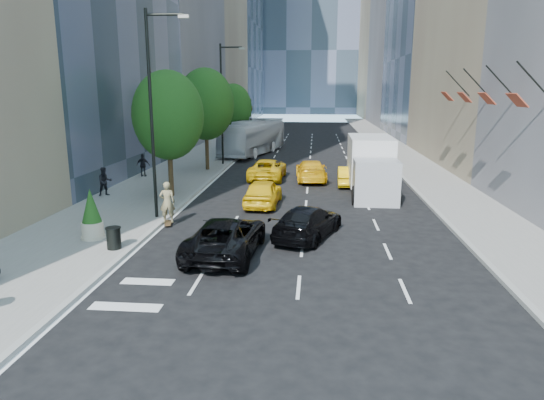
# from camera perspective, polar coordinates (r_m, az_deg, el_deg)

# --- Properties ---
(ground) EXTENTS (160.00, 160.00, 0.00)m
(ground) POSITION_cam_1_polar(r_m,az_deg,el_deg) (20.32, 0.72, -5.69)
(ground) COLOR black
(ground) RESTS_ON ground
(sidewalk_left) EXTENTS (6.00, 120.00, 0.15)m
(sidewalk_left) POSITION_cam_1_polar(r_m,az_deg,el_deg) (50.71, -6.88, 5.56)
(sidewalk_left) COLOR slate
(sidewalk_left) RESTS_ON ground
(sidewalk_right) EXTENTS (4.00, 120.00, 0.15)m
(sidewalk_right) POSITION_cam_1_polar(r_m,az_deg,el_deg) (50.35, 14.89, 5.17)
(sidewalk_right) COLOR slate
(sidewalk_right) RESTS_ON ground
(tower_right_far) EXTENTS (20.00, 24.00, 50.00)m
(tower_right_far) POSITION_cam_1_polar(r_m,az_deg,el_deg) (120.42, 15.97, 21.29)
(tower_right_far) COLOR #826E5A
(tower_right_far) RESTS_ON ground
(lamp_near) EXTENTS (2.13, 0.22, 10.00)m
(lamp_near) POSITION_cam_1_polar(r_m,az_deg,el_deg) (24.48, -13.69, 10.99)
(lamp_near) COLOR black
(lamp_near) RESTS_ON sidewalk_left
(lamp_far) EXTENTS (2.13, 0.22, 10.00)m
(lamp_far) POSITION_cam_1_polar(r_m,az_deg,el_deg) (41.94, -5.72, 11.94)
(lamp_far) COLOR black
(lamp_far) RESTS_ON sidewalk_left
(tree_near) EXTENTS (4.20, 4.20, 7.46)m
(tree_near) POSITION_cam_1_polar(r_m,az_deg,el_deg) (29.54, -12.13, 9.70)
(tree_near) COLOR #312213
(tree_near) RESTS_ON sidewalk_left
(tree_mid) EXTENTS (4.50, 4.50, 7.99)m
(tree_mid) POSITION_cam_1_polar(r_m,az_deg,el_deg) (39.19, -7.81, 11.09)
(tree_mid) COLOR #312213
(tree_mid) RESTS_ON sidewalk_left
(tree_far) EXTENTS (3.90, 3.90, 6.92)m
(tree_far) POSITION_cam_1_polar(r_m,az_deg,el_deg) (51.96, -4.58, 10.83)
(tree_far) COLOR #312213
(tree_far) RESTS_ON sidewalk_left
(traffic_signal) EXTENTS (2.48, 0.53, 5.20)m
(traffic_signal) POSITION_cam_1_polar(r_m,az_deg,el_deg) (59.76, -2.50, 10.75)
(traffic_signal) COLOR black
(traffic_signal) RESTS_ON sidewalk_left
(facade_flags) EXTENTS (1.85, 13.30, 2.05)m
(facade_flags) POSITION_cam_1_polar(r_m,az_deg,el_deg) (30.61, 23.03, 11.36)
(facade_flags) COLOR black
(facade_flags) RESTS_ON ground
(skateboarder) EXTENTS (0.82, 0.62, 2.03)m
(skateboarder) POSITION_cam_1_polar(r_m,az_deg,el_deg) (23.93, -12.20, -0.58)
(skateboarder) COLOR olive
(skateboarder) RESTS_ON ground
(black_sedan_lincoln) EXTENTS (2.85, 5.63, 1.53)m
(black_sedan_lincoln) POSITION_cam_1_polar(r_m,az_deg,el_deg) (19.39, -5.42, -4.30)
(black_sedan_lincoln) COLOR black
(black_sedan_lincoln) RESTS_ON ground
(black_sedan_mercedes) EXTENTS (3.51, 5.28, 1.42)m
(black_sedan_mercedes) POSITION_cam_1_polar(r_m,az_deg,el_deg) (21.64, 4.23, -2.59)
(black_sedan_mercedes) COLOR black
(black_sedan_mercedes) RESTS_ON ground
(taxi_a) EXTENTS (2.02, 4.58, 1.53)m
(taxi_a) POSITION_cam_1_polar(r_m,az_deg,el_deg) (27.49, -1.06, 0.92)
(taxi_a) COLOR #E1B00B
(taxi_a) RESTS_ON ground
(taxi_b) EXTENTS (1.52, 4.09, 1.34)m
(taxi_b) POSITION_cam_1_polar(r_m,az_deg,el_deg) (33.79, 8.95, 2.85)
(taxi_b) COLOR #E8B10C
(taxi_b) RESTS_ON ground
(taxi_c) EXTENTS (2.60, 5.37, 1.47)m
(taxi_c) POSITION_cam_1_polar(r_m,az_deg,el_deg) (35.74, -0.52, 3.66)
(taxi_c) COLOR gold
(taxi_c) RESTS_ON ground
(taxi_d) EXTENTS (2.41, 5.26, 1.49)m
(taxi_d) POSITION_cam_1_polar(r_m,az_deg,el_deg) (35.17, 4.62, 3.49)
(taxi_d) COLOR #EAAB0C
(taxi_d) RESTS_ON ground
(city_bus) EXTENTS (5.53, 12.53, 3.40)m
(city_bus) POSITION_cam_1_polar(r_m,az_deg,el_deg) (49.57, -2.20, 7.37)
(city_bus) COLOR silver
(city_bus) RESTS_ON ground
(box_truck) EXTENTS (2.76, 7.39, 3.52)m
(box_truck) POSITION_cam_1_polar(r_m,az_deg,el_deg) (31.10, 11.61, 3.97)
(box_truck) COLOR #BEBEBE
(box_truck) RESTS_ON ground
(pedestrian_a) EXTENTS (1.07, 1.03, 1.73)m
(pedestrian_a) POSITION_cam_1_polar(r_m,az_deg,el_deg) (31.04, -19.07, 2.06)
(pedestrian_a) COLOR black
(pedestrian_a) RESTS_ON sidewalk_left
(pedestrian_b) EXTENTS (0.99, 0.42, 1.68)m
(pedestrian_b) POSITION_cam_1_polar(r_m,az_deg,el_deg) (37.16, -14.92, 3.98)
(pedestrian_b) COLOR black
(pedestrian_b) RESTS_ON sidewalk_left
(trash_can) EXTENTS (0.57, 0.57, 0.86)m
(trash_can) POSITION_cam_1_polar(r_m,az_deg,el_deg) (20.69, -18.12, -4.33)
(trash_can) COLOR black
(trash_can) RESTS_ON sidewalk_left
(planter_shrub) EXTENTS (0.92, 0.92, 2.21)m
(planter_shrub) POSITION_cam_1_polar(r_m,az_deg,el_deg) (22.25, -20.47, -1.65)
(planter_shrub) COLOR #BFB69E
(planter_shrub) RESTS_ON sidewalk_left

